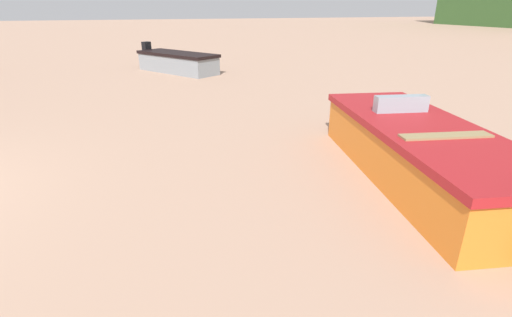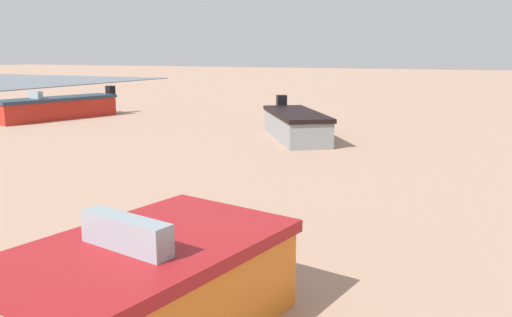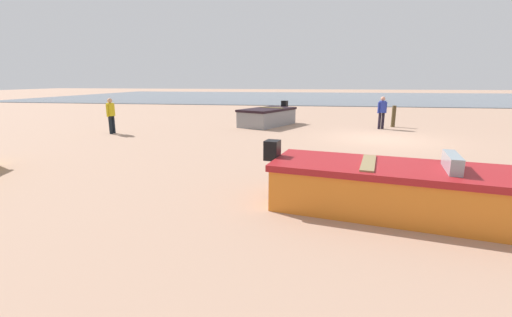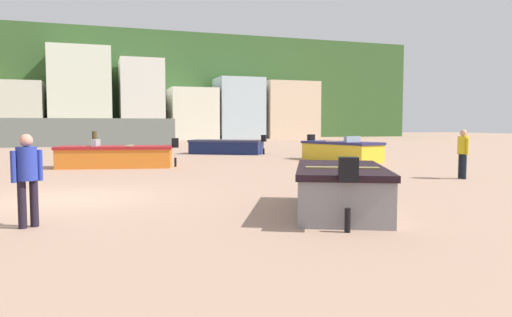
{
  "view_description": "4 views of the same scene",
  "coord_description": "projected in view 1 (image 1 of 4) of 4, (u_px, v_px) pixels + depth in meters",
  "views": [
    {
      "loc": [
        5.79,
        4.21,
        2.6
      ],
      "look_at": [
        1.6,
        5.58,
        0.8
      ],
      "focal_mm": 26.34,
      "sensor_mm": 36.0,
      "label": 1
    },
    {
      "loc": [
        3.83,
        11.23,
        2.51
      ],
      "look_at": [
        -3.63,
        7.88,
        0.84
      ],
      "focal_mm": 36.52,
      "sensor_mm": 36.0,
      "label": 2
    },
    {
      "loc": [
        2.93,
        14.66,
        2.41
      ],
      "look_at": [
        3.91,
        8.76,
        1.02
      ],
      "focal_mm": 23.72,
      "sensor_mm": 36.0,
      "label": 3
    },
    {
      "loc": [
        0.66,
        -12.06,
        1.78
      ],
      "look_at": [
        5.67,
        3.03,
        0.64
      ],
      "focal_mm": 33.22,
      "sensor_mm": 36.0,
      "label": 4
    }
  ],
  "objects": [
    {
      "name": "boat_orange_1",
      "position": [
        420.0,
        151.0,
        5.94
      ],
      "size": [
        5.0,
        2.49,
        1.21
      ],
      "rotation": [
        0.0,
        0.0,
        1.38
      ],
      "color": "orange",
      "rests_on": "ground"
    },
    {
      "name": "boat_grey_3",
      "position": [
        177.0,
        62.0,
        15.74
      ],
      "size": [
        3.91,
        3.17,
        1.13
      ],
      "rotation": [
        0.0,
        0.0,
        5.29
      ],
      "color": "gray",
      "rests_on": "ground"
    }
  ]
}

